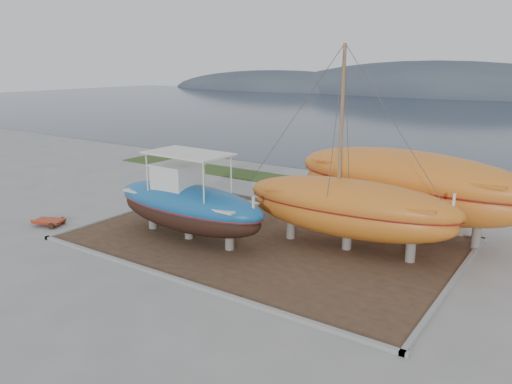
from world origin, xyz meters
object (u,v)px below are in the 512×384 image
Objects in this scene: orange_sailboat at (351,151)px; blue_caique at (188,196)px; red_trailer at (49,223)px; white_dinghy at (175,205)px; orange_bare_hull at (406,193)px.

blue_caique is at bearing -160.33° from orange_sailboat.
blue_caique is 0.89× the size of orange_sailboat.
blue_caique reaches higher than red_trailer.
red_trailer is at bearing -151.57° from white_dinghy.
white_dinghy is at bearing -151.21° from orange_bare_hull.
red_trailer is (-16.34, -9.85, -1.98)m from orange_bare_hull.
orange_sailboat is at bearing -17.24° from white_dinghy.
red_trailer is (-7.76, -2.71, -2.09)m from blue_caique.
orange_bare_hull is at bearing 67.39° from orange_sailboat.
blue_caique is at bearing -2.00° from red_trailer.
white_dinghy is at bearing 144.52° from blue_caique.
white_dinghy is (-3.26, 2.48, -1.61)m from blue_caique.
white_dinghy is at bearing 27.81° from red_trailer.
blue_caique is at bearing -57.87° from white_dinghy.
orange_bare_hull reaches higher than red_trailer.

